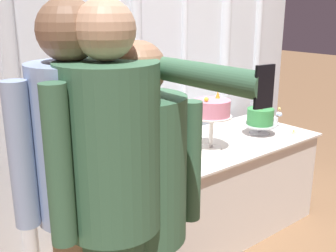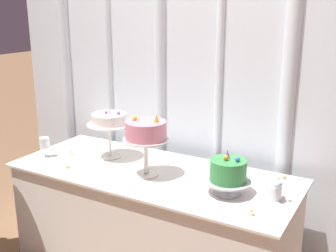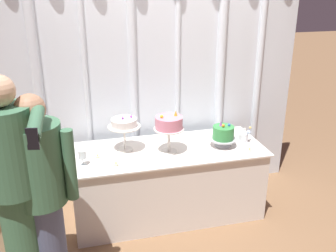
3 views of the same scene
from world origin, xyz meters
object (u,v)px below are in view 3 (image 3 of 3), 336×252
(guest_man_dark_suit, at_px, (41,193))
(cake_table, at_px, (167,182))
(guest_girl_blue_dress, at_px, (14,188))
(cake_display_center, at_px, (168,125))
(guest_man_pink_jacket, at_px, (4,179))
(tealight_far_left, at_px, (98,157))
(flower_vase, at_px, (244,136))
(wine_glass, at_px, (82,155))
(tealight_near_right, at_px, (250,150))
(cake_display_rightmost, at_px, (223,134))
(cake_display_leftmost, at_px, (124,125))
(tealight_near_left, at_px, (116,165))

(guest_man_dark_suit, bearing_deg, cake_table, 34.71)
(guest_girl_blue_dress, height_order, guest_man_dark_suit, guest_girl_blue_dress)
(cake_display_center, distance_m, guest_man_pink_jacket, 1.50)
(tealight_far_left, height_order, guest_man_pink_jacket, guest_man_pink_jacket)
(flower_vase, relative_size, guest_girl_blue_dress, 0.09)
(wine_glass, bearing_deg, guest_man_dark_suit, -116.26)
(tealight_near_right, height_order, guest_man_dark_suit, guest_man_dark_suit)
(guest_girl_blue_dress, relative_size, guest_man_pink_jacket, 1.00)
(cake_display_rightmost, bearing_deg, flower_vase, 12.76)
(cake_table, bearing_deg, cake_display_center, -93.91)
(cake_display_leftmost, distance_m, guest_girl_blue_dress, 1.26)
(tealight_near_left, relative_size, tealight_near_right, 1.13)
(cake_table, xyz_separation_m, flower_vase, (0.80, -0.01, 0.41))
(tealight_near_left, height_order, guest_man_pink_jacket, guest_man_pink_jacket)
(flower_vase, height_order, tealight_far_left, flower_vase)
(cake_display_center, height_order, guest_girl_blue_dress, guest_girl_blue_dress)
(tealight_near_right, distance_m, guest_man_pink_jacket, 2.18)
(cake_display_center, bearing_deg, flower_vase, 4.33)
(cake_table, xyz_separation_m, cake_display_rightmost, (0.55, -0.06, 0.49))
(cake_table, distance_m, cake_display_leftmost, 0.75)
(tealight_near_left, height_order, tealight_near_right, tealight_near_left)
(cake_table, relative_size, cake_display_rightmost, 7.08)
(tealight_near_left, bearing_deg, cake_table, 23.74)
(tealight_near_right, height_order, guest_girl_blue_dress, guest_girl_blue_dress)
(wine_glass, xyz_separation_m, guest_girl_blue_dress, (-0.47, -0.68, 0.13))
(wine_glass, relative_size, guest_man_dark_suit, 0.09)
(cake_table, distance_m, guest_man_dark_suit, 1.45)
(cake_display_leftmost, height_order, cake_display_rightmost, cake_display_leftmost)
(cake_display_center, xyz_separation_m, tealight_near_right, (0.76, -0.18, -0.27))
(cake_display_leftmost, relative_size, guest_man_pink_jacket, 0.20)
(guest_man_dark_suit, bearing_deg, tealight_near_right, 15.77)
(flower_vase, distance_m, guest_girl_blue_dress, 2.25)
(wine_glass, xyz_separation_m, guest_man_pink_jacket, (-0.55, -0.57, 0.14))
(flower_vase, distance_m, tealight_near_left, 1.35)
(cake_display_rightmost, height_order, wine_glass, cake_display_rightmost)
(tealight_near_right, bearing_deg, flower_vase, 78.50)
(cake_table, relative_size, flower_vase, 11.68)
(cake_display_leftmost, distance_m, guest_man_dark_suit, 1.12)
(tealight_far_left, bearing_deg, flower_vase, 0.80)
(cake_display_center, distance_m, guest_girl_blue_dress, 1.48)
(flower_vase, xyz_separation_m, tealight_far_left, (-1.48, -0.02, -0.04))
(cake_display_center, distance_m, tealight_near_right, 0.83)
(wine_glass, distance_m, guest_man_dark_suit, 0.70)
(cake_display_leftmost, height_order, tealight_near_right, cake_display_leftmost)
(tealight_near_left, xyz_separation_m, guest_girl_blue_dress, (-0.75, -0.59, 0.22))
(guest_girl_blue_dress, bearing_deg, cake_table, 32.84)
(guest_girl_blue_dress, bearing_deg, tealight_near_left, 38.25)
(cake_display_leftmost, bearing_deg, guest_man_pink_jacket, -140.42)
(cake_table, height_order, guest_man_pink_jacket, guest_man_pink_jacket)
(cake_table, bearing_deg, guest_girl_blue_dress, -147.16)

